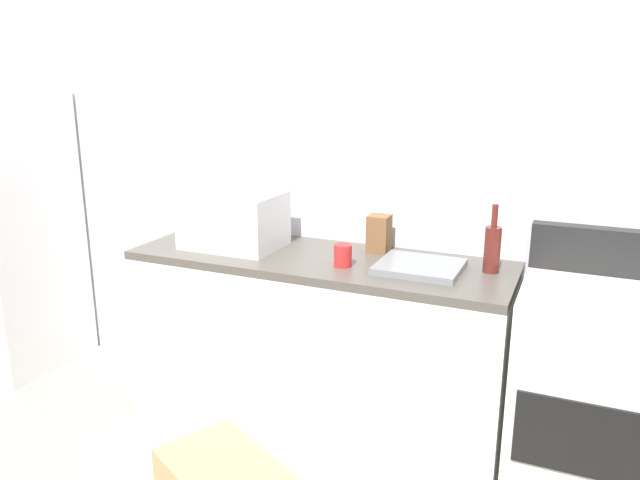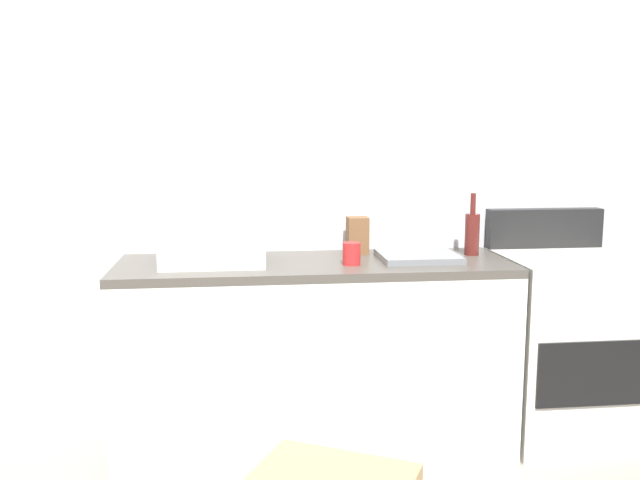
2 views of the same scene
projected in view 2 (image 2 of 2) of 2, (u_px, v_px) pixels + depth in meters
wall_back at (246, 171)px, 3.40m from camera, size 5.00×0.10×2.60m
kitchen_counter at (314, 356)px, 3.22m from camera, size 1.80×0.60×0.90m
stove_oven at (561, 343)px, 3.36m from camera, size 0.60×0.61×1.10m
microwave at (213, 234)px, 3.07m from camera, size 0.46×0.34×0.27m
sink_basin at (418, 257)px, 3.19m from camera, size 0.36×0.32×0.03m
wine_bottle at (472, 232)px, 3.31m from camera, size 0.07×0.07×0.30m
coffee_mug at (352, 254)px, 3.07m from camera, size 0.08×0.08×0.10m
knife_block at (357, 235)px, 3.34m from camera, size 0.10×0.10×0.18m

